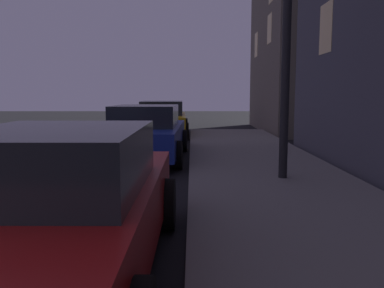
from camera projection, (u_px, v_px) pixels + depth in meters
The scene contains 3 objects.
car_red at pixel (62, 207), 3.70m from camera, with size 1.98×4.50×1.43m.
car_blue at pixel (148, 133), 10.63m from camera, with size 2.14×4.59×1.43m.
car_yellow_cab at pixel (164, 119), 16.31m from camera, with size 2.19×4.38×1.43m.
Camera 1 is at (4.06, 0.05, 1.74)m, focal length 37.68 mm.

